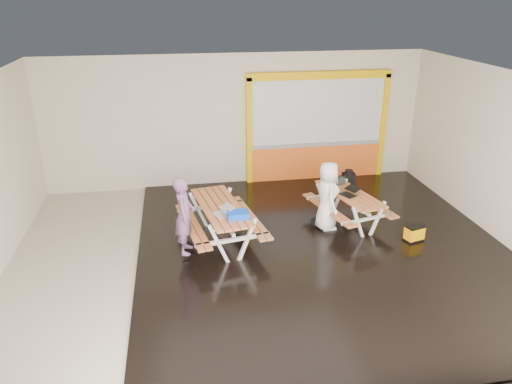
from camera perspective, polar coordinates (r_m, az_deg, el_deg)
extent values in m
cube|color=#BCB29F|center=(9.93, 0.87, -7.35)|extent=(10.00, 8.00, 0.01)
cube|color=white|center=(8.72, 1.01, 13.06)|extent=(10.00, 8.00, 0.01)
cube|color=beige|center=(12.96, -2.32, 8.30)|extent=(10.00, 0.01, 3.50)
cube|color=beige|center=(5.71, 8.44, -11.82)|extent=(10.00, 0.01, 3.50)
cube|color=beige|center=(11.19, 27.09, 3.45)|extent=(0.01, 8.00, 3.50)
cube|color=black|center=(10.19, 7.85, -6.55)|extent=(7.50, 7.98, 0.05)
cube|color=orange|center=(13.69, 6.99, 3.47)|extent=(3.60, 0.12, 1.00)
cube|color=gray|center=(13.53, 7.10, 5.59)|extent=(3.60, 0.14, 0.10)
cube|color=silver|center=(13.30, 7.27, 9.36)|extent=(3.60, 0.08, 1.72)
cube|color=#F4BF00|center=(13.00, -0.79, 6.99)|extent=(0.14, 0.16, 2.90)
cube|color=#F4BF00|center=(14.05, 14.59, 7.46)|extent=(0.14, 0.16, 2.90)
cube|color=#F4BF00|center=(13.10, 7.51, 13.42)|extent=(3.88, 0.16, 0.20)
cube|color=#BC6A36|center=(9.90, -5.89, -2.00)|extent=(0.52, 2.18, 0.04)
cube|color=#BC6A36|center=(9.93, -5.02, -1.88)|extent=(0.52, 2.18, 0.04)
cube|color=#BC6A36|center=(9.97, -4.16, -1.75)|extent=(0.52, 2.18, 0.04)
cube|color=#BC6A36|center=(10.01, -3.30, -1.63)|extent=(0.52, 2.18, 0.04)
cube|color=#BC6A36|center=(10.05, -2.45, -1.51)|extent=(0.52, 2.18, 0.04)
cube|color=white|center=(9.36, -4.38, -6.15)|extent=(0.41, 0.14, 0.88)
cube|color=white|center=(9.50, -1.06, -5.61)|extent=(0.41, 0.14, 0.88)
cube|color=white|center=(9.40, -2.71, -5.62)|extent=(1.49, 0.33, 0.07)
cube|color=white|center=(9.27, -2.75, -4.07)|extent=(0.74, 0.19, 0.07)
cube|color=white|center=(10.80, -6.76, -2.12)|extent=(0.41, 0.14, 0.88)
cube|color=white|center=(10.93, -3.85, -1.71)|extent=(0.41, 0.14, 0.88)
cube|color=white|center=(10.84, -5.31, -1.67)|extent=(1.49, 0.33, 0.07)
cube|color=white|center=(10.73, -5.36, -0.29)|extent=(0.74, 0.19, 0.07)
cube|color=white|center=(10.06, -4.12, -2.89)|extent=(0.38, 1.78, 0.07)
cube|color=#BC6A36|center=(9.97, -7.85, -4.00)|extent=(0.51, 2.18, 0.04)
cube|color=#BC6A36|center=(10.00, -7.03, -3.88)|extent=(0.51, 2.18, 0.04)
cube|color=#BC6A36|center=(10.24, -1.26, -3.02)|extent=(0.51, 2.18, 0.04)
cube|color=#BC6A36|center=(10.29, -0.48, -2.90)|extent=(0.51, 2.18, 0.04)
cube|color=#BC6A36|center=(10.89, 9.73, -0.41)|extent=(0.59, 1.90, 0.04)
cube|color=#BC6A36|center=(10.96, 10.33, -0.30)|extent=(0.59, 1.90, 0.04)
cube|color=#BC6A36|center=(11.03, 10.92, -0.19)|extent=(0.59, 1.90, 0.04)
cube|color=#BC6A36|center=(11.11, 11.50, -0.08)|extent=(0.59, 1.90, 0.04)
cube|color=#BC6A36|center=(11.18, 12.08, 0.03)|extent=(0.59, 1.90, 0.04)
cube|color=white|center=(10.50, 11.87, -3.54)|extent=(0.36, 0.14, 0.77)
cube|color=white|center=(10.78, 14.05, -3.03)|extent=(0.36, 0.14, 0.77)
cube|color=white|center=(10.62, 13.00, -3.07)|extent=(1.29, 0.38, 0.06)
cube|color=white|center=(10.51, 13.12, -1.84)|extent=(0.64, 0.21, 0.06)
cube|color=white|center=(11.60, 7.76, -0.66)|extent=(0.36, 0.14, 0.77)
cube|color=white|center=(11.85, 9.84, -0.27)|extent=(0.36, 0.14, 0.77)
cube|color=white|center=(11.70, 8.82, -0.26)|extent=(1.29, 0.38, 0.06)
cube|color=white|center=(11.61, 8.90, 0.87)|extent=(0.64, 0.21, 0.06)
cube|color=white|center=(11.11, 10.85, -1.10)|extent=(0.44, 1.54, 0.06)
cube|color=#BC6A36|center=(10.84, 8.20, -2.09)|extent=(0.58, 1.89, 0.04)
cube|color=#BC6A36|center=(10.90, 8.78, -1.97)|extent=(0.58, 1.89, 0.04)
cube|color=#BC6A36|center=(11.40, 12.75, -1.16)|extent=(0.58, 1.89, 0.04)
cube|color=#BC6A36|center=(11.47, 13.27, -1.05)|extent=(0.58, 1.89, 0.04)
imported|color=#784C7B|center=(9.54, -8.40, -2.73)|extent=(0.46, 0.62, 1.58)
imported|color=white|center=(10.68, 8.38, -0.46)|extent=(0.50, 0.76, 1.54)
cube|color=silver|center=(9.56, -4.16, -2.66)|extent=(0.35, 0.40, 0.02)
cube|color=silver|center=(9.57, -3.39, -1.82)|extent=(0.33, 0.40, 0.07)
cube|color=silver|center=(9.57, -3.42, -1.83)|extent=(0.28, 0.35, 0.05)
cube|color=black|center=(10.88, 10.72, -0.34)|extent=(0.36, 0.40, 0.02)
cube|color=black|center=(10.94, 11.29, 0.41)|extent=(0.35, 0.40, 0.07)
cube|color=silver|center=(10.94, 11.27, 0.40)|extent=(0.30, 0.35, 0.05)
cube|color=blue|center=(9.42, -2.13, -2.68)|extent=(0.43, 0.31, 0.12)
cube|color=black|center=(11.43, 9.42, 1.28)|extent=(0.39, 0.25, 0.16)
cylinder|color=black|center=(11.39, 9.46, 1.83)|extent=(0.27, 0.08, 0.02)
cube|color=black|center=(11.98, 10.75, 1.24)|extent=(0.31, 0.21, 0.43)
cylinder|color=black|center=(11.90, 10.84, 2.29)|extent=(0.20, 0.20, 0.11)
cube|color=black|center=(11.10, 7.66, -3.40)|extent=(0.47, 0.45, 0.14)
cube|color=black|center=(10.86, 17.98, -5.30)|extent=(0.45, 0.36, 0.04)
cube|color=#E79400|center=(10.80, 18.07, -4.60)|extent=(0.43, 0.34, 0.30)
cube|color=black|center=(10.73, 18.17, -3.84)|extent=(0.45, 0.36, 0.03)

